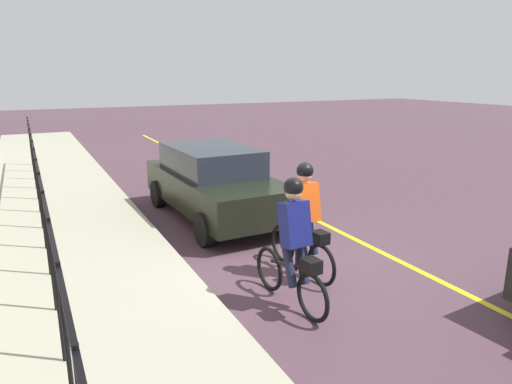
{
  "coord_description": "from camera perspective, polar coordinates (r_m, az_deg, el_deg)",
  "views": [
    {
      "loc": [
        -6.25,
        3.91,
        3.13
      ],
      "look_at": [
        1.17,
        0.21,
        1.0
      ],
      "focal_mm": 32.47,
      "sensor_mm": 36.0,
      "label": 1
    }
  ],
  "objects": [
    {
      "name": "parked_sedan_rear",
      "position": [
        10.21,
        -5.21,
        1.3
      ],
      "size": [
        4.45,
        2.02,
        1.58
      ],
      "rotation": [
        0.0,
        0.0,
        3.17
      ],
      "color": "black",
      "rests_on": "ground"
    },
    {
      "name": "lane_line_centre",
      "position": [
        8.9,
        13.99,
        -6.61
      ],
      "size": [
        36.0,
        0.12,
        0.01
      ],
      "primitive_type": "cube",
      "color": "yellow",
      "rests_on": "ground"
    },
    {
      "name": "cyclist_lead",
      "position": [
        6.24,
        4.66,
        -6.45
      ],
      "size": [
        1.71,
        0.38,
        1.83
      ],
      "rotation": [
        0.0,
        0.0,
        0.07
      ],
      "color": "black",
      "rests_on": "ground"
    },
    {
      "name": "ground_plane",
      "position": [
        8.01,
        5.11,
        -8.65
      ],
      "size": [
        80.0,
        80.0,
        0.0
      ],
      "primitive_type": "plane",
      "color": "#4A333E"
    },
    {
      "name": "iron_fence",
      "position": [
        7.49,
        -24.82,
        -1.38
      ],
      "size": [
        19.63,
        0.04,
        1.6
      ],
      "color": "black",
      "rests_on": "sidewalk"
    },
    {
      "name": "sidewalk",
      "position": [
        6.97,
        -20.07,
        -12.5
      ],
      "size": [
        40.0,
        3.2,
        0.15
      ],
      "primitive_type": "cube",
      "color": "#9D9B87",
      "rests_on": "ground"
    },
    {
      "name": "cyclist_follow",
      "position": [
        7.25,
        6.04,
        -3.49
      ],
      "size": [
        1.71,
        0.38,
        1.83
      ],
      "rotation": [
        0.0,
        0.0,
        0.07
      ],
      "color": "black",
      "rests_on": "ground"
    }
  ]
}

